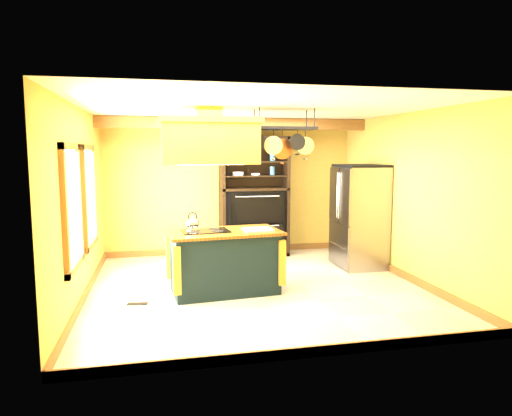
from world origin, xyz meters
name	(u,v)px	position (x,y,z in m)	size (l,w,h in m)	color
floor	(256,287)	(0.00, 0.00, 0.00)	(5.00, 5.00, 0.00)	beige
ceiling	(256,109)	(0.00, 0.00, 2.70)	(5.00, 5.00, 0.00)	white
wall_back	(230,188)	(0.00, 2.50, 1.35)	(5.00, 0.02, 2.70)	gold
wall_front	(310,227)	(0.00, -2.50, 1.35)	(5.00, 0.02, 2.70)	gold
wall_left	(81,204)	(-2.50, 0.00, 1.35)	(0.02, 5.00, 2.70)	gold
wall_right	(407,197)	(2.50, 0.00, 1.35)	(0.02, 5.00, 2.70)	gold
ceiling_beam	(237,123)	(0.00, 1.70, 2.59)	(5.00, 0.15, 0.20)	olive
window_near	(73,207)	(-2.47, -0.80, 1.40)	(0.06, 1.06, 1.56)	olive
window_far	(89,196)	(-2.47, 0.60, 1.40)	(0.06, 1.06, 1.56)	olive
kitchen_island	(224,261)	(-0.51, -0.12, 0.47)	(1.72, 1.06, 1.11)	black
range_hood	(209,140)	(-0.71, -0.12, 2.25)	(1.43, 0.81, 0.80)	gold
pot_rack	(284,136)	(0.40, -0.11, 2.31)	(0.97, 0.45, 0.74)	black
refrigerator	(359,218)	(2.09, 0.89, 0.88)	(0.78, 0.92, 1.81)	gray
hutch	(254,210)	(0.43, 2.24, 0.91)	(1.34, 0.61, 2.37)	black
floor_register	(137,304)	(-1.76, -0.43, 0.01)	(0.28, 0.12, 0.01)	black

